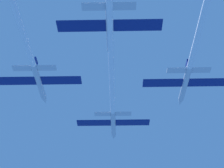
# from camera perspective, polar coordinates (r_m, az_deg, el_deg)

# --- Properties ---
(jet_lead) EXTENTS (19.35, 51.30, 3.21)m
(jet_lead) POSITION_cam_1_polar(r_m,az_deg,el_deg) (75.66, 0.06, -2.09)
(jet_lead) COLOR silver
(jet_left_wing) EXTENTS (19.35, 50.71, 3.21)m
(jet_left_wing) POSITION_cam_1_polar(r_m,az_deg,el_deg) (65.23, -15.06, 7.22)
(jet_left_wing) COLOR silver
(jet_right_wing) EXTENTS (19.35, 51.39, 3.21)m
(jet_right_wing) POSITION_cam_1_polar(r_m,az_deg,el_deg) (65.34, 14.68, 6.96)
(jet_right_wing) COLOR silver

